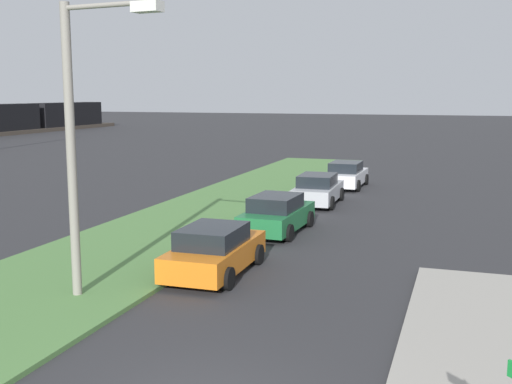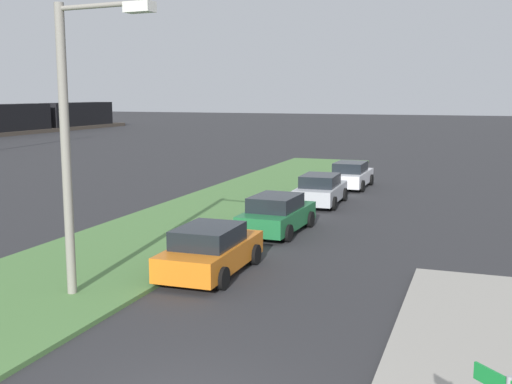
{
  "view_description": "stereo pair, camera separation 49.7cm",
  "coord_description": "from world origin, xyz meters",
  "px_view_note": "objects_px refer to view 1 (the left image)",
  "views": [
    {
      "loc": [
        -8.87,
        -4.07,
        5.31
      ],
      "look_at": [
        13.61,
        3.49,
        1.57
      ],
      "focal_mm": 44.17,
      "sensor_mm": 36.0,
      "label": 1
    },
    {
      "loc": [
        -8.71,
        -4.54,
        5.31
      ],
      "look_at": [
        13.61,
        3.49,
        1.57
      ],
      "focal_mm": 44.17,
      "sensor_mm": 36.0,
      "label": 2
    }
  ],
  "objects_px": {
    "parked_car_orange": "(215,251)",
    "parked_car_silver": "(318,190)",
    "parked_car_white": "(346,175)",
    "streetlight": "(81,131)",
    "parked_car_green": "(277,214)"
  },
  "relations": [
    {
      "from": "parked_car_silver",
      "to": "parked_car_white",
      "type": "distance_m",
      "value": 5.88
    },
    {
      "from": "parked_car_silver",
      "to": "streetlight",
      "type": "relative_size",
      "value": 0.58
    },
    {
      "from": "streetlight",
      "to": "parked_car_silver",
      "type": "bearing_deg",
      "value": -8.63
    },
    {
      "from": "parked_car_silver",
      "to": "streetlight",
      "type": "distance_m",
      "value": 16.4
    },
    {
      "from": "parked_car_white",
      "to": "streetlight",
      "type": "distance_m",
      "value": 22.14
    },
    {
      "from": "parked_car_green",
      "to": "streetlight",
      "type": "distance_m",
      "value": 10.22
    },
    {
      "from": "parked_car_orange",
      "to": "parked_car_white",
      "type": "height_order",
      "value": "same"
    },
    {
      "from": "parked_car_white",
      "to": "streetlight",
      "type": "xyz_separation_m",
      "value": [
        -21.67,
        2.68,
        3.67
      ]
    },
    {
      "from": "parked_car_silver",
      "to": "streetlight",
      "type": "xyz_separation_m",
      "value": [
        -15.8,
        2.4,
        3.67
      ]
    },
    {
      "from": "parked_car_orange",
      "to": "parked_car_silver",
      "type": "relative_size",
      "value": 0.99
    },
    {
      "from": "parked_car_orange",
      "to": "streetlight",
      "type": "relative_size",
      "value": 0.58
    },
    {
      "from": "parked_car_orange",
      "to": "parked_car_silver",
      "type": "distance_m",
      "value": 12.54
    },
    {
      "from": "parked_car_orange",
      "to": "streetlight",
      "type": "xyz_separation_m",
      "value": [
        -3.26,
        2.19,
        3.67
      ]
    },
    {
      "from": "parked_car_orange",
      "to": "parked_car_white",
      "type": "xyz_separation_m",
      "value": [
        18.41,
        -0.49,
        0.0
      ]
    },
    {
      "from": "parked_car_orange",
      "to": "parked_car_silver",
      "type": "bearing_deg",
      "value": -1.67
    }
  ]
}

